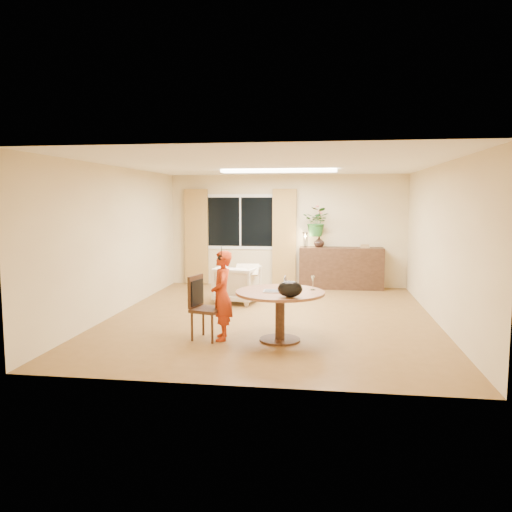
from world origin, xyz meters
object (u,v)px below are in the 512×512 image
(sideboard, at_px, (341,268))
(dining_chair, at_px, (207,308))
(armchair, at_px, (237,284))
(dining_table, at_px, (280,302))
(child, at_px, (222,295))

(sideboard, bearing_deg, dining_chair, -114.24)
(armchair, bearing_deg, dining_chair, 100.49)
(dining_chair, height_order, sideboard, sideboard)
(dining_table, distance_m, sideboard, 4.55)
(dining_table, xyz_separation_m, sideboard, (0.98, 4.44, -0.10))
(child, bearing_deg, armchair, 174.01)
(dining_table, xyz_separation_m, child, (-0.84, -0.04, 0.08))
(child, relative_size, sideboard, 0.69)
(child, bearing_deg, dining_chair, -93.15)
(dining_chair, bearing_deg, sideboard, 81.08)
(sideboard, bearing_deg, dining_table, -102.50)
(dining_chair, xyz_separation_m, armchair, (-0.04, 2.66, -0.10))
(child, xyz_separation_m, armchair, (-0.25, 2.63, -0.28))
(armchair, bearing_deg, sideboard, -128.61)
(dining_chair, xyz_separation_m, sideboard, (2.03, 4.51, 0.01))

